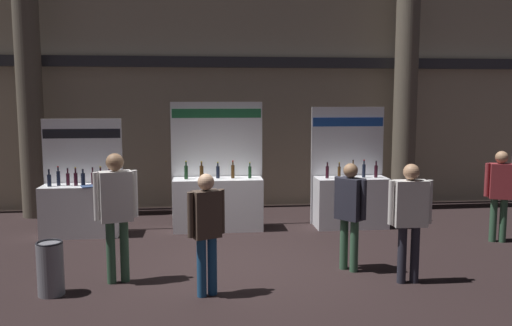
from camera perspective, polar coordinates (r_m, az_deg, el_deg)
The scene contains 11 objects.
ground_plane at distance 8.28m, azimuth -2.07°, elevation -11.14°, with size 29.26×29.26×0.00m, color black.
hall_colonnade at distance 12.47m, azimuth -3.60°, elevation 9.36°, with size 14.63×1.15×6.23m.
exhibitor_booth_0 at distance 10.48m, azimuth -18.53°, elevation -4.39°, with size 1.49×0.72×2.20m.
exhibitor_booth_1 at distance 10.40m, azimuth -4.19°, elevation -3.82°, with size 1.83×0.66×2.52m.
exhibitor_booth_2 at distance 10.76m, azimuth 10.26°, elevation -3.65°, with size 1.51×0.66×2.42m.
trash_bin at distance 7.52m, azimuth -21.53°, elevation -10.65°, with size 0.34×0.34×0.72m.
visitor_0 at distance 6.86m, azimuth -5.43°, elevation -6.77°, with size 0.49×0.33×1.62m.
visitor_1 at distance 10.36m, azimuth 25.08°, elevation -2.53°, with size 0.51×0.34×1.66m.
visitor_2 at distance 7.59m, azimuth 16.45°, elevation -5.15°, with size 0.63×0.23×1.69m.
visitor_3 at distance 7.95m, azimuth 10.21°, elevation -4.72°, with size 0.45×0.46×1.63m.
visitor_4 at distance 7.53m, azimuth -15.02°, elevation -4.40°, with size 0.58×0.36×1.84m.
Camera 1 is at (-0.53, -7.86, 2.57)m, focal length 36.64 mm.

